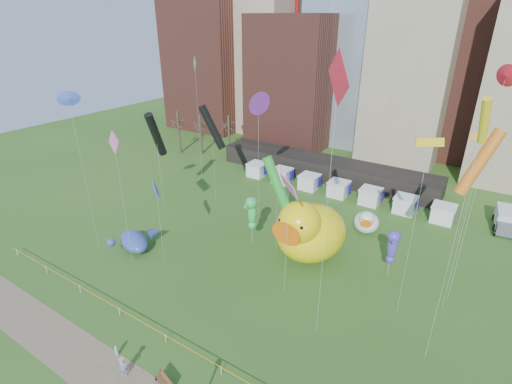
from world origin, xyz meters
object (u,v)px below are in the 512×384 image
Objects in this scene: seahorse_green at (252,211)px; box_truck at (505,219)px; big_duck at (309,230)px; woman at (123,368)px; small_duck at (366,222)px; park_bench at (165,381)px; toddler at (116,351)px; seahorse_purple at (392,244)px; whale_inflatable at (135,240)px.

box_truck is (25.77, 21.28, -3.22)m from seahorse_green.
box_truck is (18.64, 20.46, -2.37)m from big_duck.
woman is at bearing -79.15° from seahorse_green.
big_duck is 2.25× the size of small_duck.
big_duck reaches higher than seahorse_green.
seahorse_green reaches higher than park_bench.
big_duck is 6.19× the size of woman.
park_bench is (-1.45, -21.21, -3.14)m from big_duck.
small_duck is 4.89× the size of toddler.
seahorse_green is 16.10m from seahorse_purple.
small_duck reaches higher than box_truck.
woman is at bearing -120.02° from small_duck.
small_duck is 32.49m from toddler.
seahorse_purple is 3.27× the size of woman.
small_duck reaches higher than toddler.
box_truck reaches higher than whale_inflatable.
big_duck is at bearing 102.05° from park_bench.
park_bench is 46.26m from box_truck.
whale_inflatable is (-11.07, -8.55, -3.45)m from seahorse_green.
park_bench is 1.10× the size of woman.
seahorse_green is 0.96× the size of whale_inflatable.
park_bench is at bearing -121.17° from box_truck.
seahorse_green is at bearing 102.52° from toddler.
seahorse_green is 3.65× the size of woman.
whale_inflatable is 1.09× the size of box_truck.
box_truck is (9.87, 18.82, -2.71)m from seahorse_purple.
big_duck is 10.32m from small_duck.
small_duck is at bearing 96.36° from park_bench.
toddler is (-6.90, -21.29, -3.15)m from big_duck.
woman is at bearing -135.15° from seahorse_purple.
park_bench is at bearing -89.26° from big_duck.
seahorse_green reaches higher than toddler.
small_duck is 0.84× the size of seahorse_purple.
park_bench is at bearing -69.90° from seahorse_green.
seahorse_green reaches higher than box_truck.
seahorse_green is at bearing 57.92° from whale_inflatable.
seahorse_green is at bearing 82.24° from woman.
seahorse_green reaches higher than small_duck.
seahorse_purple reaches higher than whale_inflatable.
box_truck is 6.24× the size of toddler.
box_truck is at bearing 80.21° from park_bench.
park_bench is at bearing -114.65° from small_duck.
park_bench is (-5.17, -30.60, -1.03)m from small_duck.
woman is 1.78× the size of toddler.
whale_inflatable is 18.66m from woman.
big_duck is at bearing -126.68° from small_duck.
seahorse_green is at bearing -168.76° from big_duck.
toddler is (11.30, -11.92, -0.55)m from whale_inflatable.
box_truck is (14.92, 11.06, -0.26)m from small_duck.
woman reaches higher than park_bench.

